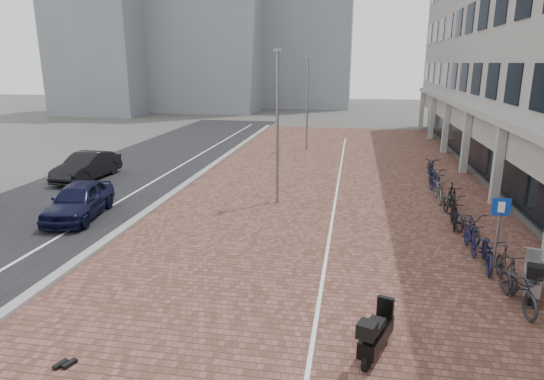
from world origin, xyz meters
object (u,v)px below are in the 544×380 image
at_px(car_navy, 79,200).
at_px(scooter_front, 532,276).
at_px(car_dark, 87,166).
at_px(scooter_mid, 376,332).
at_px(parking_sign, 498,225).

distance_m(car_navy, scooter_front, 15.42).
xyz_separation_m(car_dark, scooter_mid, (14.01, -12.72, -0.15)).
bearing_deg(car_navy, scooter_mid, -41.92).
height_order(scooter_front, scooter_mid, scooter_front).
distance_m(car_navy, scooter_mid, 13.02).
distance_m(scooter_mid, parking_sign, 5.52).
xyz_separation_m(car_dark, parking_sign, (17.36, -8.44, 0.84)).
relative_size(car_navy, car_dark, 0.96).
height_order(car_dark, scooter_mid, car_dark).
bearing_deg(scooter_mid, scooter_front, 59.08).
height_order(car_navy, scooter_mid, car_navy).
relative_size(car_navy, scooter_mid, 2.56).
relative_size(scooter_mid, parking_sign, 0.69).
relative_size(scooter_front, scooter_mid, 1.04).
bearing_deg(scooter_front, car_navy, -176.99).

